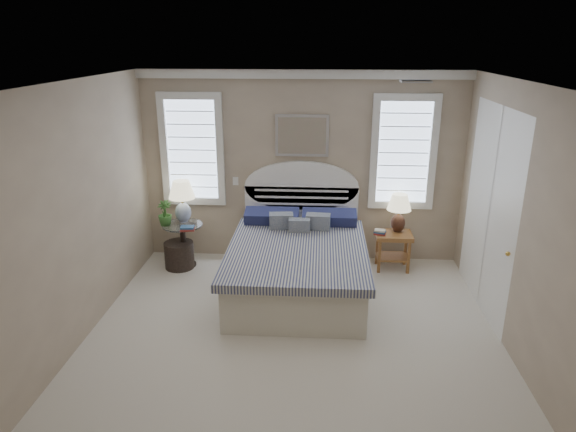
# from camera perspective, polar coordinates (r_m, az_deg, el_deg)

# --- Properties ---
(floor) EXTENTS (4.50, 5.00, 0.01)m
(floor) POSITION_cam_1_polar(r_m,az_deg,el_deg) (5.52, 0.34, -14.87)
(floor) COLOR beige
(floor) RESTS_ON ground
(ceiling) EXTENTS (4.50, 5.00, 0.01)m
(ceiling) POSITION_cam_1_polar(r_m,az_deg,el_deg) (4.59, 0.41, 14.31)
(ceiling) COLOR white
(ceiling) RESTS_ON wall_back
(wall_back) EXTENTS (4.50, 0.02, 2.70)m
(wall_back) POSITION_cam_1_polar(r_m,az_deg,el_deg) (7.28, 1.54, 5.33)
(wall_back) COLOR gray
(wall_back) RESTS_ON floor
(wall_left) EXTENTS (0.02, 5.00, 2.70)m
(wall_left) POSITION_cam_1_polar(r_m,az_deg,el_deg) (5.50, -23.75, -0.96)
(wall_left) COLOR gray
(wall_left) RESTS_ON floor
(wall_right) EXTENTS (0.02, 5.00, 2.70)m
(wall_right) POSITION_cam_1_polar(r_m,az_deg,el_deg) (5.27, 25.60, -2.05)
(wall_right) COLOR gray
(wall_right) RESTS_ON floor
(crown_molding) EXTENTS (4.50, 0.08, 0.12)m
(crown_molding) POSITION_cam_1_polar(r_m,az_deg,el_deg) (7.05, 1.63, 15.49)
(crown_molding) COLOR white
(crown_molding) RESTS_ON wall_back
(hvac_vent) EXTENTS (0.30, 0.20, 0.02)m
(hvac_vent) POSITION_cam_1_polar(r_m,az_deg,el_deg) (5.46, 14.01, 14.33)
(hvac_vent) COLOR #B2B2B2
(hvac_vent) RESTS_ON ceiling
(switch_plate) EXTENTS (0.08, 0.01, 0.12)m
(switch_plate) POSITION_cam_1_polar(r_m,az_deg,el_deg) (7.41, -5.85, 3.89)
(switch_plate) COLOR white
(switch_plate) RESTS_ON wall_back
(window_left) EXTENTS (0.90, 0.06, 1.60)m
(window_left) POSITION_cam_1_polar(r_m,az_deg,el_deg) (7.43, -10.58, 7.26)
(window_left) COLOR silver
(window_left) RESTS_ON wall_back
(window_right) EXTENTS (0.90, 0.06, 1.60)m
(window_right) POSITION_cam_1_polar(r_m,az_deg,el_deg) (7.29, 12.70, 6.90)
(window_right) COLOR silver
(window_right) RESTS_ON wall_back
(painting) EXTENTS (0.74, 0.04, 0.58)m
(painting) POSITION_cam_1_polar(r_m,az_deg,el_deg) (7.15, 1.56, 8.91)
(painting) COLOR silver
(painting) RESTS_ON wall_back
(closet_door) EXTENTS (0.02, 1.80, 2.40)m
(closet_door) POSITION_cam_1_polar(r_m,az_deg,el_deg) (6.38, 21.49, 0.56)
(closet_door) COLOR white
(closet_door) RESTS_ON floor
(bed) EXTENTS (1.72, 2.28, 1.47)m
(bed) POSITION_cam_1_polar(r_m,az_deg,el_deg) (6.61, 1.11, -5.00)
(bed) COLOR beige
(bed) RESTS_ON floor
(side_table_left) EXTENTS (0.56, 0.56, 0.63)m
(side_table_left) POSITION_cam_1_polar(r_m,az_deg,el_deg) (7.40, -11.56, -2.69)
(side_table_left) COLOR black
(side_table_left) RESTS_ON floor
(nightstand_right) EXTENTS (0.50, 0.40, 0.53)m
(nightstand_right) POSITION_cam_1_polar(r_m,az_deg,el_deg) (7.31, 11.61, -2.96)
(nightstand_right) COLOR #955930
(nightstand_right) RESTS_ON floor
(floor_pot) EXTENTS (0.47, 0.47, 0.37)m
(floor_pot) POSITION_cam_1_polar(r_m,az_deg,el_deg) (7.44, -11.99, -4.26)
(floor_pot) COLOR black
(floor_pot) RESTS_ON floor
(lamp_left) EXTENTS (0.40, 0.40, 0.60)m
(lamp_left) POSITION_cam_1_polar(r_m,az_deg,el_deg) (7.31, -11.69, 2.12)
(lamp_left) COLOR silver
(lamp_left) RESTS_ON side_table_left
(lamp_right) EXTENTS (0.37, 0.37, 0.54)m
(lamp_right) POSITION_cam_1_polar(r_m,az_deg,el_deg) (7.25, 12.23, 0.82)
(lamp_right) COLOR black
(lamp_right) RESTS_ON nightstand_right
(potted_plant) EXTENTS (0.20, 0.20, 0.35)m
(potted_plant) POSITION_cam_1_polar(r_m,az_deg,el_deg) (7.28, -13.53, 0.31)
(potted_plant) COLOR #31732E
(potted_plant) RESTS_ON side_table_left
(books_left) EXTENTS (0.21, 0.16, 0.05)m
(books_left) POSITION_cam_1_polar(r_m,az_deg,el_deg) (7.07, -11.11, -1.35)
(books_left) COLOR maroon
(books_left) RESTS_ON side_table_left
(books_right) EXTENTS (0.19, 0.16, 0.07)m
(books_right) POSITION_cam_1_polar(r_m,az_deg,el_deg) (7.18, 10.17, -1.78)
(books_right) COLOR maroon
(books_right) RESTS_ON nightstand_right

